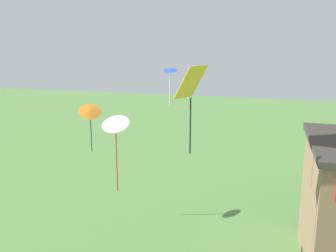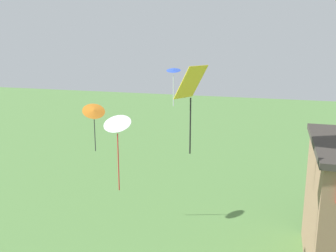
{
  "view_description": "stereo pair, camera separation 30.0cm",
  "coord_description": "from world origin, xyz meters",
  "px_view_note": "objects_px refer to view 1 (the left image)",
  "views": [
    {
      "loc": [
        3.15,
        -4.35,
        9.79
      ],
      "look_at": [
        0.0,
        7.4,
        6.94
      ],
      "focal_mm": 40.0,
      "sensor_mm": 36.0,
      "label": 1
    },
    {
      "loc": [
        3.44,
        -4.27,
        9.79
      ],
      "look_at": [
        0.0,
        7.4,
        6.94
      ],
      "focal_mm": 40.0,
      "sensor_mm": 36.0,
      "label": 2
    }
  ],
  "objects_px": {
    "kite_blue_delta": "(170,72)",
    "kite_yellow_diamond": "(191,90)",
    "kite_orange_delta": "(90,112)",
    "kite_white_delta": "(116,125)"
  },
  "relations": [
    {
      "from": "kite_blue_delta",
      "to": "kite_yellow_diamond",
      "type": "bearing_deg",
      "value": -70.47
    },
    {
      "from": "kite_yellow_diamond",
      "to": "kite_orange_delta",
      "type": "bearing_deg",
      "value": 138.76
    },
    {
      "from": "kite_yellow_diamond",
      "to": "kite_white_delta",
      "type": "relative_size",
      "value": 0.92
    },
    {
      "from": "kite_blue_delta",
      "to": "kite_orange_delta",
      "type": "relative_size",
      "value": 0.8
    },
    {
      "from": "kite_yellow_diamond",
      "to": "kite_blue_delta",
      "type": "distance_m",
      "value": 8.12
    },
    {
      "from": "kite_yellow_diamond",
      "to": "kite_white_delta",
      "type": "bearing_deg",
      "value": 152.87
    },
    {
      "from": "kite_yellow_diamond",
      "to": "kite_blue_delta",
      "type": "bearing_deg",
      "value": 109.53
    },
    {
      "from": "kite_white_delta",
      "to": "kite_blue_delta",
      "type": "xyz_separation_m",
      "value": [
        0.72,
        5.89,
        1.64
      ]
    },
    {
      "from": "kite_orange_delta",
      "to": "kite_blue_delta",
      "type": "bearing_deg",
      "value": 26.18
    },
    {
      "from": "kite_orange_delta",
      "to": "kite_white_delta",
      "type": "bearing_deg",
      "value": -51.88
    }
  ]
}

